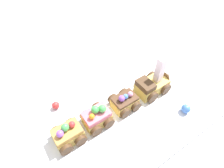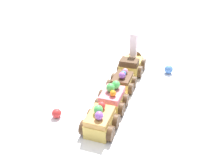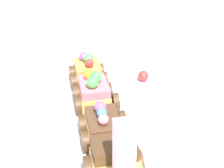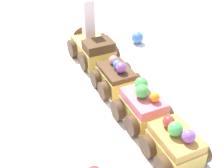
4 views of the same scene
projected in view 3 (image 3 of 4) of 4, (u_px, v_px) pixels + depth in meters
The scene contains 6 objects.
ground_plane at pixel (122, 137), 0.51m from camera, with size 10.00×10.00×0.00m, color #B2B2B7.
display_board at pixel (122, 134), 0.51m from camera, with size 0.70×0.44×0.01m, color white.
cake_car_chocolate at pixel (103, 128), 0.48m from camera, with size 0.08×0.07×0.06m.
cake_car_strawberry at pixel (94, 94), 0.56m from camera, with size 0.08×0.07×0.07m.
cake_car_caramel at pixel (88, 73), 0.63m from camera, with size 0.08×0.07×0.07m.
gumball_red at pixel (143, 76), 0.65m from camera, with size 0.02×0.02×0.02m, color red.
Camera 3 is at (0.40, -0.09, 0.32)m, focal length 50.00 mm.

